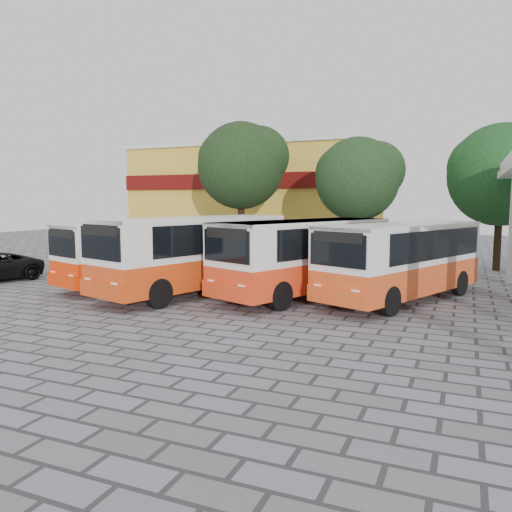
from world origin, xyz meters
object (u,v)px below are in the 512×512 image
at_px(bus_centre_right, 305,253).
at_px(bus_centre_left, 194,250).
at_px(bus_far_right, 402,256).
at_px(bus_far_left, 145,249).

bearing_deg(bus_centre_right, bus_centre_left, -141.74).
distance_m(bus_centre_left, bus_far_right, 7.93).
distance_m(bus_centre_right, bus_far_right, 3.59).
relative_size(bus_far_left, bus_far_right, 0.96).
relative_size(bus_far_left, bus_centre_left, 0.91).
bearing_deg(bus_centre_left, bus_centre_right, 33.51).
bearing_deg(bus_far_right, bus_far_left, -152.55).
xyz_separation_m(bus_centre_left, bus_far_right, (7.74, 1.75, -0.11)).
bearing_deg(bus_far_left, bus_centre_right, 21.51).
xyz_separation_m(bus_far_left, bus_centre_right, (7.16, 0.30, 0.11)).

